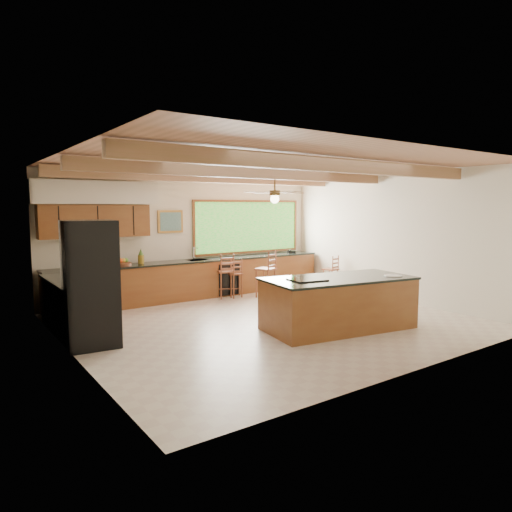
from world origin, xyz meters
TOP-DOWN VIEW (x-y plane):
  - ground at (0.00, 0.00)m, footprint 7.20×7.20m
  - room_shell at (-0.17, 0.65)m, footprint 7.27×6.54m
  - counter_run at (-0.82, 2.52)m, footprint 7.12×3.10m
  - island at (0.73, -1.11)m, footprint 2.86×1.69m
  - refrigerator at (-3.22, 0.40)m, footprint 0.85×0.83m
  - bar_stool_a at (0.52, 2.39)m, footprint 0.49×0.49m
  - bar_stool_b at (0.79, 2.40)m, footprint 0.44×0.44m
  - bar_stool_c at (1.36, 1.90)m, footprint 0.53×0.53m
  - bar_stool_d at (3.30, 1.66)m, footprint 0.39×0.39m

SIDE VIEW (x-z plane):
  - ground at x=0.00m, z-range 0.00..0.00m
  - counter_run at x=-0.82m, z-range -0.17..1.10m
  - island at x=0.73m, z-range -0.01..0.95m
  - bar_stool_d at x=3.30m, z-range 0.09..1.02m
  - bar_stool_b at x=0.79m, z-range 0.09..1.03m
  - bar_stool_a at x=0.52m, z-range 0.10..1.18m
  - bar_stool_c at x=1.36m, z-range 0.11..1.26m
  - refrigerator at x=-3.22m, z-range 0.00..2.00m
  - room_shell at x=-0.17m, z-range 0.70..3.72m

